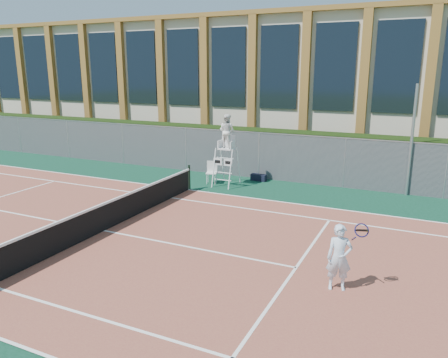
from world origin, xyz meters
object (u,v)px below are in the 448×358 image
at_px(plastic_chair, 212,170).
at_px(tennis_player, 339,257).
at_px(steel_pole, 412,141).
at_px(umpire_chair, 227,133).

xyz_separation_m(plastic_chair, tennis_player, (7.24, -7.74, 0.23)).
bearing_deg(plastic_chair, steel_pole, 11.26).
xyz_separation_m(steel_pole, plastic_chair, (-8.25, -1.64, -1.67)).
bearing_deg(plastic_chair, tennis_player, -46.92).
distance_m(umpire_chair, plastic_chair, 1.91).
bearing_deg(steel_pole, tennis_player, -96.13).
height_order(steel_pole, plastic_chair, steel_pole).
bearing_deg(tennis_player, plastic_chair, 133.08).
bearing_deg(umpire_chair, plastic_chair, 178.98).
height_order(umpire_chair, tennis_player, umpire_chair).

